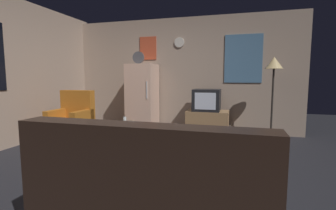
{
  "coord_description": "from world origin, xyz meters",
  "views": [
    {
      "loc": [
        1.27,
        -3.07,
        1.22
      ],
      "look_at": [
        0.13,
        0.9,
        0.75
      ],
      "focal_mm": 26.39,
      "sensor_mm": 36.0,
      "label": 1
    }
  ],
  "objects_px": {
    "remote_control": "(149,127)",
    "armchair": "(72,123)",
    "book_stack": "(242,137)",
    "tv_stand": "(208,124)",
    "standing_lamp": "(274,69)",
    "fridge": "(142,98)",
    "mug_ceramic_white": "(131,124)",
    "wine_glass": "(125,122)",
    "crt_tv": "(207,100)",
    "coffee_table": "(136,142)",
    "mug_ceramic_tan": "(132,123)",
    "couch": "(152,199)"
  },
  "relations": [
    {
      "from": "crt_tv",
      "to": "remote_control",
      "type": "xyz_separation_m",
      "value": [
        -0.69,
        -1.56,
        -0.29
      ]
    },
    {
      "from": "mug_ceramic_white",
      "to": "couch",
      "type": "relative_size",
      "value": 0.05
    },
    {
      "from": "fridge",
      "to": "mug_ceramic_white",
      "type": "distance_m",
      "value": 1.72
    },
    {
      "from": "fridge",
      "to": "mug_ceramic_white",
      "type": "xyz_separation_m",
      "value": [
        0.47,
        -1.64,
        -0.26
      ]
    },
    {
      "from": "crt_tv",
      "to": "armchair",
      "type": "bearing_deg",
      "value": -156.25
    },
    {
      "from": "wine_glass",
      "to": "armchair",
      "type": "bearing_deg",
      "value": 159.97
    },
    {
      "from": "wine_glass",
      "to": "fridge",
      "type": "bearing_deg",
      "value": 102.32
    },
    {
      "from": "mug_ceramic_tan",
      "to": "couch",
      "type": "bearing_deg",
      "value": -61.86
    },
    {
      "from": "mug_ceramic_tan",
      "to": "remote_control",
      "type": "distance_m",
      "value": 0.3
    },
    {
      "from": "tv_stand",
      "to": "standing_lamp",
      "type": "bearing_deg",
      "value": -4.08
    },
    {
      "from": "remote_control",
      "to": "book_stack",
      "type": "height_order",
      "value": "remote_control"
    },
    {
      "from": "mug_ceramic_tan",
      "to": "armchair",
      "type": "xyz_separation_m",
      "value": [
        -1.45,
        0.45,
        -0.16
      ]
    },
    {
      "from": "fridge",
      "to": "mug_ceramic_tan",
      "type": "relative_size",
      "value": 19.67
    },
    {
      "from": "remote_control",
      "to": "book_stack",
      "type": "bearing_deg",
      "value": 61.4
    },
    {
      "from": "remote_control",
      "to": "crt_tv",
      "type": "bearing_deg",
      "value": 80.83
    },
    {
      "from": "wine_glass",
      "to": "mug_ceramic_white",
      "type": "height_order",
      "value": "wine_glass"
    },
    {
      "from": "tv_stand",
      "to": "remote_control",
      "type": "xyz_separation_m",
      "value": [
        -0.71,
        -1.56,
        0.19
      ]
    },
    {
      "from": "standing_lamp",
      "to": "wine_glass",
      "type": "bearing_deg",
      "value": -147.4
    },
    {
      "from": "standing_lamp",
      "to": "mug_ceramic_tan",
      "type": "bearing_deg",
      "value": -147.09
    },
    {
      "from": "standing_lamp",
      "to": "couch",
      "type": "relative_size",
      "value": 0.94
    },
    {
      "from": "crt_tv",
      "to": "mug_ceramic_white",
      "type": "distance_m",
      "value": 1.85
    },
    {
      "from": "mug_ceramic_white",
      "to": "coffee_table",
      "type": "bearing_deg",
      "value": -26.43
    },
    {
      "from": "coffee_table",
      "to": "book_stack",
      "type": "bearing_deg",
      "value": 43.89
    },
    {
      "from": "wine_glass",
      "to": "armchair",
      "type": "height_order",
      "value": "armchair"
    },
    {
      "from": "couch",
      "to": "book_stack",
      "type": "relative_size",
      "value": 7.96
    },
    {
      "from": "mug_ceramic_tan",
      "to": "tv_stand",
      "type": "bearing_deg",
      "value": 56.47
    },
    {
      "from": "book_stack",
      "to": "remote_control",
      "type": "bearing_deg",
      "value": -133.22
    },
    {
      "from": "coffee_table",
      "to": "remote_control",
      "type": "distance_m",
      "value": 0.31
    },
    {
      "from": "wine_glass",
      "to": "mug_ceramic_tan",
      "type": "bearing_deg",
      "value": 25.06
    },
    {
      "from": "remote_control",
      "to": "mug_ceramic_tan",
      "type": "bearing_deg",
      "value": -173.11
    },
    {
      "from": "crt_tv",
      "to": "standing_lamp",
      "type": "height_order",
      "value": "standing_lamp"
    },
    {
      "from": "tv_stand",
      "to": "standing_lamp",
      "type": "relative_size",
      "value": 0.53
    },
    {
      "from": "coffee_table",
      "to": "mug_ceramic_tan",
      "type": "xyz_separation_m",
      "value": [
        -0.1,
        0.08,
        0.27
      ]
    },
    {
      "from": "coffee_table",
      "to": "mug_ceramic_tan",
      "type": "height_order",
      "value": "mug_ceramic_tan"
    },
    {
      "from": "remote_control",
      "to": "coffee_table",
      "type": "bearing_deg",
      "value": -153.31
    },
    {
      "from": "fridge",
      "to": "wine_glass",
      "type": "bearing_deg",
      "value": -77.68
    },
    {
      "from": "tv_stand",
      "to": "coffee_table",
      "type": "relative_size",
      "value": 1.17
    },
    {
      "from": "wine_glass",
      "to": "couch",
      "type": "distance_m",
      "value": 2.15
    },
    {
      "from": "book_stack",
      "to": "tv_stand",
      "type": "bearing_deg",
      "value": 173.86
    },
    {
      "from": "coffee_table",
      "to": "armchair",
      "type": "relative_size",
      "value": 0.75
    },
    {
      "from": "crt_tv",
      "to": "coffee_table",
      "type": "xyz_separation_m",
      "value": [
        -0.88,
        -1.6,
        -0.53
      ]
    },
    {
      "from": "mug_ceramic_tan",
      "to": "mug_ceramic_white",
      "type": "bearing_deg",
      "value": -80.14
    },
    {
      "from": "remote_control",
      "to": "armchair",
      "type": "xyz_separation_m",
      "value": [
        -1.75,
        0.49,
        -0.12
      ]
    },
    {
      "from": "standing_lamp",
      "to": "armchair",
      "type": "xyz_separation_m",
      "value": [
        -3.67,
        -0.99,
        -1.02
      ]
    },
    {
      "from": "coffee_table",
      "to": "armchair",
      "type": "xyz_separation_m",
      "value": [
        -1.56,
        0.53,
        0.11
      ]
    },
    {
      "from": "wine_glass",
      "to": "book_stack",
      "type": "height_order",
      "value": "wine_glass"
    },
    {
      "from": "coffee_table",
      "to": "wine_glass",
      "type": "height_order",
      "value": "wine_glass"
    },
    {
      "from": "coffee_table",
      "to": "couch",
      "type": "relative_size",
      "value": 0.42
    },
    {
      "from": "crt_tv",
      "to": "mug_ceramic_tan",
      "type": "xyz_separation_m",
      "value": [
        -0.98,
        -1.52,
        -0.26
      ]
    },
    {
      "from": "fridge",
      "to": "book_stack",
      "type": "height_order",
      "value": "fridge"
    }
  ]
}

